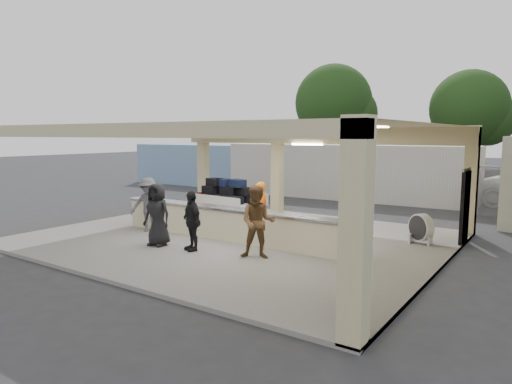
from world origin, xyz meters
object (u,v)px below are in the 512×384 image
Objects in this scene: passenger_c at (148,205)px; passenger_d at (158,214)px; drum_fan at (421,228)px; baggage_handler at (260,210)px; container_blue at (204,165)px; passenger_b at (192,221)px; container_white at (345,171)px; passenger_a at (258,222)px; luggage_cart at (226,197)px; baggage_counter at (228,224)px.

passenger_d reaches higher than passenger_c.
baggage_handler is (-4.38, -1.91, 0.39)m from drum_fan.
container_blue reaches higher than passenger_c.
baggage_handler is 0.96× the size of passenger_d.
container_blue is at bearing -175.76° from drum_fan.
passenger_d is at bearing -12.28° from baggage_handler.
container_blue reaches higher than passenger_b.
container_white reaches higher than passenger_c.
baggage_handler is 16.03m from container_blue.
luggage_cart is at bearing 109.29° from passenger_a.
passenger_b is (-0.02, -1.56, 0.34)m from baggage_counter.
drum_fan is 7.62m from passenger_d.
luggage_cart is 1.59× the size of baggage_handler.
passenger_d is 0.14× the size of container_white.
luggage_cart is at bearing -99.85° from baggage_handler.
passenger_c is at bearing -56.67° from container_blue.
drum_fan is 0.51× the size of baggage_handler.
baggage_handler reaches higher than passenger_b.
container_white is (1.79, 11.77, 0.38)m from passenger_c.
passenger_a reaches higher than passenger_d.
container_blue is at bearing 121.21° from passenger_d.
passenger_b is 1.20m from passenger_d.
passenger_d is (0.83, -4.24, 0.04)m from luggage_cart.
container_blue is (-9.92, 13.49, 0.30)m from passenger_d.
passenger_d reaches higher than passenger_b.
container_white is at bearing 118.08° from passenger_b.
luggage_cart is 4.32m from passenger_d.
drum_fan is at bearing 29.25° from baggage_counter.
passenger_c is at bearing -170.16° from baggage_counter.
passenger_a is 1.14× the size of passenger_b.
passenger_c reaches higher than luggage_cart.
container_blue reaches higher than baggage_handler.
passenger_c is (-4.79, 0.68, -0.05)m from passenger_a.
container_white reaches higher than luggage_cart.
baggage_handler is (2.63, -1.69, 0.00)m from luggage_cart.
luggage_cart is (-2.04, 2.55, 0.37)m from baggage_counter.
passenger_a is 1.04× the size of passenger_d.
baggage_counter is 3.29m from luggage_cart.
passenger_c is (-2.88, -0.50, 0.40)m from baggage_counter.
passenger_a is at bearing -39.05° from luggage_cart.
passenger_a reaches higher than luggage_cart.
drum_fan is at bearing -16.46° from passenger_c.
passenger_c is 0.99× the size of passenger_d.
passenger_b is (-1.93, -0.38, -0.12)m from passenger_a.
baggage_handler is at bearing 99.33° from passenger_b.
passenger_d is at bearing 161.86° from passenger_a.
passenger_d is (-1.21, -1.68, 0.41)m from baggage_counter.
passenger_d is 12.95m from container_white.
baggage_counter is 1.11m from baggage_handler.
passenger_c reaches higher than baggage_handler.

